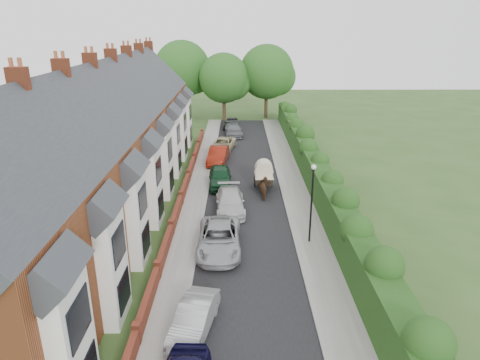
% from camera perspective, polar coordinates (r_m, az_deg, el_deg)
% --- Properties ---
extents(ground, '(140.00, 140.00, 0.00)m').
position_cam_1_polar(ground, '(23.64, 2.36, -13.02)').
color(ground, '#2D4C1E').
rests_on(ground, ground).
extents(road, '(6.00, 58.00, 0.02)m').
position_cam_1_polar(road, '(33.37, 0.68, -2.62)').
color(road, black).
rests_on(road, ground).
extents(pavement_hedge_side, '(2.20, 58.00, 0.12)m').
position_cam_1_polar(pavement_hedge_side, '(33.67, 7.69, -2.51)').
color(pavement_hedge_side, gray).
rests_on(pavement_hedge_side, ground).
extents(pavement_house_side, '(1.70, 58.00, 0.12)m').
position_cam_1_polar(pavement_house_side, '(33.51, -5.92, -2.54)').
color(pavement_house_side, gray).
rests_on(pavement_house_side, ground).
extents(kerb_hedge_side, '(0.18, 58.00, 0.13)m').
position_cam_1_polar(kerb_hedge_side, '(33.54, 5.91, -2.51)').
color(kerb_hedge_side, gray).
rests_on(kerb_hedge_side, ground).
extents(kerb_house_side, '(0.18, 58.00, 0.13)m').
position_cam_1_polar(kerb_house_side, '(33.44, -4.55, -2.53)').
color(kerb_house_side, gray).
rests_on(kerb_house_side, ground).
extents(hedge, '(2.10, 58.00, 2.85)m').
position_cam_1_polar(hedge, '(33.41, 10.87, -0.04)').
color(hedge, '#193D13').
rests_on(hedge, ground).
extents(terrace_row, '(9.05, 40.50, 11.50)m').
position_cam_1_polar(terrace_row, '(32.45, -17.93, 4.06)').
color(terrace_row, brown).
rests_on(terrace_row, ground).
extents(garden_wall_row, '(0.35, 40.35, 1.10)m').
position_cam_1_polar(garden_wall_row, '(32.56, -7.86, -2.56)').
color(garden_wall_row, brown).
rests_on(garden_wall_row, ground).
extents(lamppost, '(0.32, 0.32, 5.16)m').
position_cam_1_polar(lamppost, '(26.02, 9.58, -1.86)').
color(lamppost, black).
rests_on(lamppost, ground).
extents(tree_far_left, '(7.14, 6.80, 9.29)m').
position_cam_1_polar(tree_far_left, '(60.30, -1.84, 13.27)').
color(tree_far_left, '#332316').
rests_on(tree_far_left, ground).
extents(tree_far_right, '(7.98, 7.60, 10.31)m').
position_cam_1_polar(tree_far_right, '(62.35, 3.93, 14.02)').
color(tree_far_right, '#332316').
rests_on(tree_far_right, ground).
extents(tree_far_back, '(8.40, 8.00, 10.82)m').
position_cam_1_polar(tree_far_back, '(63.61, -7.30, 14.30)').
color(tree_far_back, '#332316').
rests_on(tree_far_back, ground).
extents(car_silver_a, '(2.21, 4.30, 1.35)m').
position_cam_1_polar(car_silver_a, '(19.95, -6.15, -17.87)').
color(car_silver_a, '#A2A2A6').
rests_on(car_silver_a, ground).
extents(car_silver_b, '(2.60, 5.56, 1.54)m').
position_cam_1_polar(car_silver_b, '(25.96, -2.79, -7.80)').
color(car_silver_b, '#A1A3A8').
rests_on(car_silver_b, ground).
extents(car_white, '(2.32, 5.09, 1.44)m').
position_cam_1_polar(car_white, '(31.15, -1.32, -2.92)').
color(car_white, silver).
rests_on(car_white, ground).
extents(car_green, '(2.13, 4.75, 1.59)m').
position_cam_1_polar(car_green, '(36.00, -2.67, 0.44)').
color(car_green, '#10381E').
rests_on(car_green, ground).
extents(car_red, '(2.18, 5.00, 1.60)m').
position_cam_1_polar(car_red, '(41.96, -2.93, 3.32)').
color(car_red, maroon).
rests_on(car_red, ground).
extents(car_beige, '(2.94, 4.95, 1.29)m').
position_cam_1_polar(car_beige, '(46.40, -2.25, 4.79)').
color(car_beige, '#C7BC90').
rests_on(car_beige, ground).
extents(car_grey, '(2.38, 5.04, 1.42)m').
position_cam_1_polar(car_grey, '(52.51, -0.87, 6.70)').
color(car_grey, slate).
rests_on(car_grey, ground).
extents(car_black, '(2.24, 4.27, 1.39)m').
position_cam_1_polar(car_black, '(56.27, -1.22, 7.59)').
color(car_black, black).
rests_on(car_black, ground).
extents(horse, '(0.99, 1.87, 1.52)m').
position_cam_1_polar(horse, '(33.49, 3.37, -1.19)').
color(horse, '#4B2E1B').
rests_on(horse, ground).
extents(horse_cart, '(1.54, 3.41, 2.46)m').
position_cam_1_polar(horse_cart, '(35.09, 3.20, 0.95)').
color(horse_cart, black).
rests_on(horse_cart, ground).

